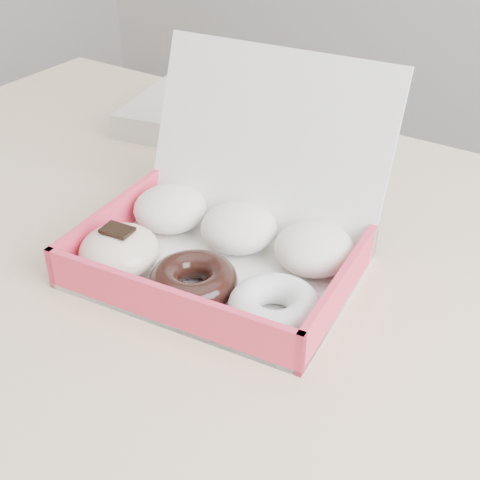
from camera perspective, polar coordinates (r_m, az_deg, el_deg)
The scene contains 3 objects.
table at distance 0.88m, azimuth -3.52°, elevation -3.14°, with size 1.20×0.80×0.75m.
donut_box at distance 0.75m, azimuth -1.51°, elevation 0.14°, with size 0.32×0.31×0.21m.
newspapers at distance 1.10m, azimuth -2.35°, elevation 10.58°, with size 0.26×0.20×0.04m, color silver.
Camera 1 is at (0.43, -0.56, 1.19)m, focal length 50.00 mm.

